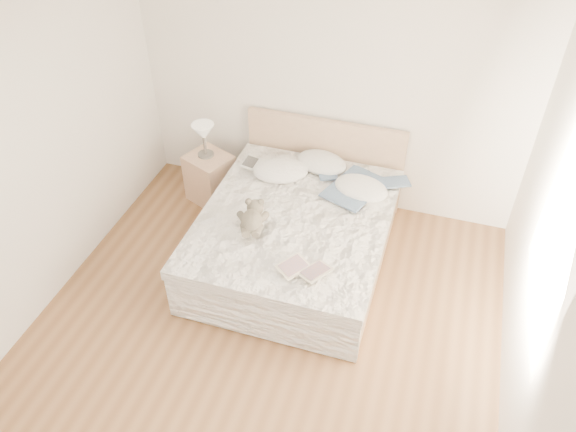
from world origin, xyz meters
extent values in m
cube|color=brown|center=(0.00, 0.00, 0.00)|extent=(4.00, 4.50, 0.00)
cube|color=white|center=(0.00, 0.00, 2.70)|extent=(4.00, 4.50, 0.00)
cube|color=white|center=(0.00, 2.25, 1.35)|extent=(4.00, 0.02, 2.70)
cube|color=white|center=(-2.00, 0.00, 1.35)|extent=(0.02, 4.50, 2.70)
cube|color=white|center=(2.00, 0.00, 1.35)|extent=(0.02, 4.50, 2.70)
cube|color=white|center=(1.99, 0.30, 1.45)|extent=(0.02, 1.30, 1.10)
cube|color=tan|center=(0.00, 1.15, 0.10)|extent=(1.68, 2.08, 0.20)
cube|color=white|center=(0.00, 1.15, 0.35)|extent=(1.60, 2.00, 0.30)
cube|color=white|center=(0.00, 1.10, 0.54)|extent=(1.72, 2.05, 0.10)
cube|color=tan|center=(0.00, 2.19, 0.50)|extent=(1.70, 0.06, 1.00)
cube|color=tan|center=(-1.19, 1.79, 0.28)|extent=(0.57, 0.54, 0.56)
cylinder|color=#4C4943|center=(-1.22, 1.81, 0.57)|extent=(0.17, 0.17, 0.02)
cylinder|color=#453F3A|center=(-1.22, 1.81, 0.70)|extent=(0.03, 0.03, 0.24)
cone|color=silver|center=(-1.22, 1.81, 0.85)|extent=(0.28, 0.28, 0.17)
ellipsoid|color=white|center=(-0.33, 1.68, 0.64)|extent=(0.66, 0.56, 0.17)
ellipsoid|color=white|center=(0.03, 1.95, 0.64)|extent=(0.63, 0.51, 0.16)
ellipsoid|color=white|center=(0.51, 1.65, 0.64)|extent=(0.61, 0.49, 0.16)
cube|color=white|center=(-0.60, 1.73, 0.63)|extent=(0.33, 0.23, 0.02)
cube|color=beige|center=(0.29, 0.43, 0.63)|extent=(0.47, 0.43, 0.03)
camera|label=1|loc=(1.15, -2.70, 3.97)|focal=35.00mm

